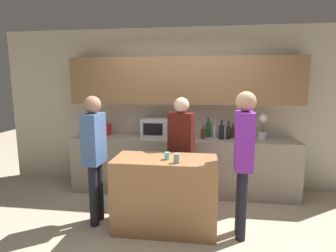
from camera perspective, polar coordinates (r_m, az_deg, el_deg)
The scene contains 20 objects.
ground_plane at distance 3.31m, azimuth 0.98°, elevation -23.31°, with size 14.00×14.00×0.00m, color #BCAD93.
back_wall at distance 4.46m, azimuth 3.48°, elevation 6.05°, with size 6.40×0.40×2.70m.
back_counter at distance 4.38m, azimuth 3.08°, elevation -8.39°, with size 3.60×0.62×0.91m.
kitchen_island at distance 3.31m, azimuth -0.58°, elevation -14.52°, with size 1.23×0.57×0.90m.
microwave at distance 4.35m, azimuth -2.20°, elevation -0.30°, with size 0.52×0.39×0.30m.
toaster at distance 4.62m, azimuth -14.03°, elevation -0.76°, with size 0.26×0.16×0.18m.
potted_plant at distance 4.38m, azimuth 19.89°, elevation -0.13°, with size 0.14×0.14×0.39m.
bottle_0 at distance 4.19m, azimuth 7.65°, elevation -1.66°, with size 0.07×0.07×0.22m.
bottle_1 at distance 4.34m, azimuth 8.71°, elevation -0.78°, with size 0.09×0.09×0.32m.
bottle_2 at distance 4.35m, azimuth 10.17°, elevation -1.05°, with size 0.06×0.06×0.27m.
bottle_3 at distance 4.21m, azimuth 11.56°, elevation -1.27°, with size 0.08×0.08×0.30m.
bottle_4 at distance 4.23m, azimuth 13.00°, elevation -1.35°, with size 0.06×0.06×0.29m.
bottle_5 at distance 4.37m, azimuth 13.93°, elevation -1.34°, with size 0.08×0.08×0.23m.
bottle_6 at distance 4.21m, azimuth 15.99°, elevation -1.43°, with size 0.07×0.07×0.31m.
bottle_7 at distance 4.25m, azimuth 17.14°, elevation -1.34°, with size 0.06×0.06×0.31m.
cup_0 at distance 3.09m, azimuth -0.18°, elevation -6.52°, with size 0.06×0.06×0.09m.
cup_1 at distance 2.95m, azimuth 1.92°, elevation -7.06°, with size 0.07×0.07×0.11m.
person_left at distance 3.40m, azimuth -15.74°, elevation -4.93°, with size 0.21×0.35×1.64m.
person_center at distance 3.08m, azimuth 16.11°, elevation -5.56°, with size 0.22×0.35×1.70m.
person_right at distance 3.65m, azimuth 2.88°, elevation -4.03°, with size 0.38×0.27×1.60m.
Camera 1 is at (0.31, -2.78, 1.78)m, focal length 28.00 mm.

